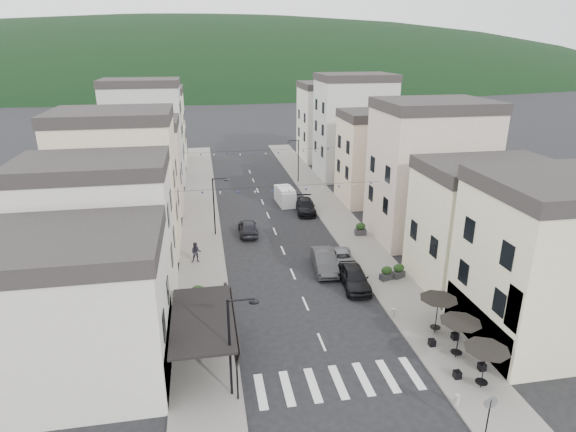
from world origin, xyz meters
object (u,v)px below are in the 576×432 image
at_px(parked_car_b, 324,261).
at_px(parked_car_e, 248,227).
at_px(pedestrian_a, 226,293).
at_px(pedestrian_b, 196,252).
at_px(parked_car_c, 342,259).
at_px(delivery_van, 285,196).
at_px(parked_car_a, 354,277).
at_px(parked_car_d, 306,206).

relative_size(parked_car_b, parked_car_e, 1.13).
bearing_deg(parked_car_b, pedestrian_a, -148.34).
relative_size(parked_car_b, pedestrian_b, 2.74).
bearing_deg(parked_car_c, parked_car_e, 136.59).
bearing_deg(parked_car_b, delivery_van, 95.50).
bearing_deg(pedestrian_a, pedestrian_b, 103.62).
distance_m(parked_car_b, pedestrian_b, 11.29).
xyz_separation_m(parked_car_a, parked_car_d, (0.03, 18.37, -0.10)).
height_order(parked_car_a, delivery_van, delivery_van).
xyz_separation_m(parked_car_c, parked_car_d, (-0.19, 14.28, 0.14)).
distance_m(parked_car_d, parked_car_e, 9.16).
bearing_deg(pedestrian_a, parked_car_b, 24.41).
height_order(parked_car_d, pedestrian_a, pedestrian_a).
height_order(parked_car_e, pedestrian_a, pedestrian_a).
distance_m(parked_car_a, pedestrian_a, 10.22).
height_order(parked_car_d, pedestrian_b, pedestrian_b).
xyz_separation_m(parked_car_d, parked_car_e, (-7.21, -5.65, 0.02)).
xyz_separation_m(parked_car_a, pedestrian_a, (-10.18, -0.93, 0.11)).
relative_size(parked_car_a, pedestrian_a, 2.97).
bearing_deg(parked_car_a, parked_car_c, 91.11).
distance_m(parked_car_a, pedestrian_b, 14.08).
height_order(parked_car_d, parked_car_e, parked_car_e).
bearing_deg(parked_car_d, delivery_van, 123.70).
bearing_deg(parked_car_d, pedestrian_b, -130.09).
relative_size(parked_car_e, delivery_van, 0.99).
relative_size(parked_car_a, parked_car_b, 0.98).
distance_m(parked_car_e, pedestrian_a, 13.97).
xyz_separation_m(parked_car_c, pedestrian_b, (-12.58, 2.63, 0.44)).
bearing_deg(delivery_van, pedestrian_a, -113.83).
height_order(parked_car_d, delivery_van, delivery_van).
xyz_separation_m(parked_car_d, pedestrian_a, (-10.21, -19.29, 0.21)).
bearing_deg(parked_car_d, pedestrian_a, -111.20).
bearing_deg(parked_car_d, parked_car_e, -135.21).
distance_m(parked_car_d, delivery_van, 3.96).
bearing_deg(parked_car_d, parked_car_a, -83.40).
bearing_deg(pedestrian_b, parked_car_b, -13.26).
height_order(parked_car_a, pedestrian_b, pedestrian_b).
height_order(parked_car_b, delivery_van, delivery_van).
height_order(delivery_van, pedestrian_a, delivery_van).
height_order(parked_car_a, parked_car_b, parked_car_a).
xyz_separation_m(parked_car_a, parked_car_b, (-1.58, 3.40, -0.01)).
bearing_deg(parked_car_d, parked_car_b, -89.46).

